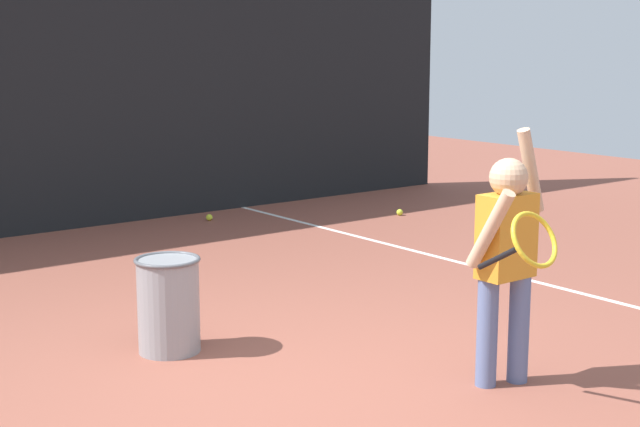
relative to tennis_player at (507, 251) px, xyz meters
name	(u,v)px	position (x,y,z in m)	size (l,w,h in m)	color
ground_plane	(275,398)	(-1.07, 0.57, -0.73)	(20.00, 20.00, 0.00)	brown
court_line_sideline	(507,274)	(1.84, 1.57, -0.72)	(0.05, 9.00, 0.00)	white
fence_post_3	(225,43)	(1.70, 5.44, 1.04)	(0.09, 0.09, 3.54)	slate
fence_post_4	(416,42)	(4.47, 5.44, 1.04)	(0.09, 0.09, 3.54)	slate
tennis_player	(507,251)	(0.00, 0.00, 0.00)	(0.71, 0.58, 1.35)	slate
ball_hopper	(169,304)	(-1.13, 1.56, -0.44)	(0.38, 0.38, 0.56)	gray
tennis_ball_3	(209,217)	(1.15, 4.91, -0.69)	(0.07, 0.07, 0.07)	#CCE033
tennis_ball_5	(400,212)	(2.87, 3.95, -0.69)	(0.07, 0.07, 0.07)	#CCE033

